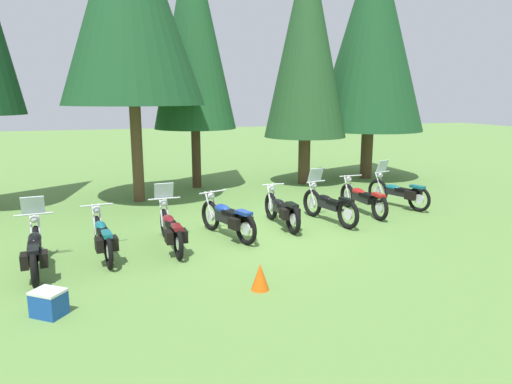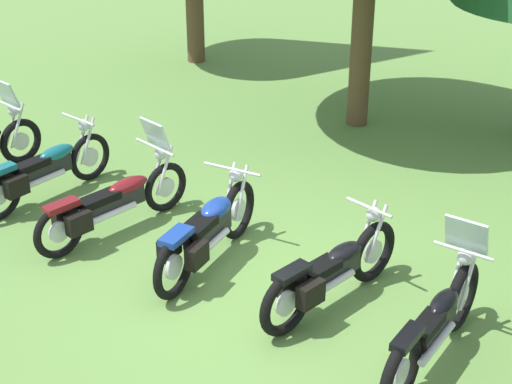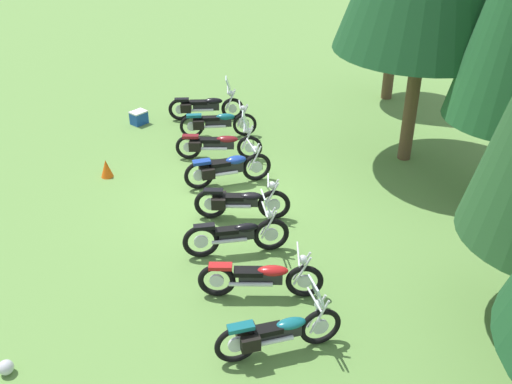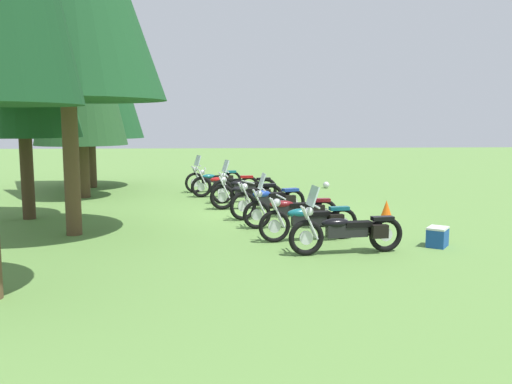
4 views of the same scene
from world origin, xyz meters
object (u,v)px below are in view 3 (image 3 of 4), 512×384
at_px(picnic_cooler, 139,117).
at_px(dropped_helmet, 6,367).
at_px(motorcycle_4, 240,202).
at_px(motorcycle_2, 218,144).
at_px(motorcycle_1, 217,122).
at_px(motorcycle_7, 278,332).
at_px(motorcycle_0, 205,106).
at_px(traffic_cone, 106,168).
at_px(motorcycle_6, 262,277).
at_px(motorcycle_3, 227,168).
at_px(motorcycle_5, 238,234).

distance_m(picnic_cooler, dropped_helmet, 10.10).
bearing_deg(motorcycle_4, motorcycle_2, 103.93).
bearing_deg(dropped_helmet, motorcycle_1, 166.57).
bearing_deg(motorcycle_7, motorcycle_0, 84.76).
bearing_deg(traffic_cone, motorcycle_2, 114.00).
bearing_deg(motorcycle_7, motorcycle_4, 83.36).
relative_size(motorcycle_2, traffic_cone, 4.94).
bearing_deg(motorcycle_2, picnic_cooler, 137.43).
height_order(motorcycle_6, picnic_cooler, motorcycle_6).
xyz_separation_m(motorcycle_0, motorcycle_1, (1.22, 0.52, -0.01)).
relative_size(motorcycle_3, dropped_helmet, 8.35).
bearing_deg(motorcycle_4, picnic_cooler, 122.21).
bearing_deg(motorcycle_2, motorcycle_6, -78.45).
relative_size(motorcycle_1, motorcycle_2, 0.95).
bearing_deg(motorcycle_4, dropped_helmet, -127.48).
height_order(traffic_cone, dropped_helmet, traffic_cone).
height_order(motorcycle_1, motorcycle_5, motorcycle_5).
distance_m(motorcycle_7, traffic_cone, 7.53).
relative_size(motorcycle_7, traffic_cone, 4.43).
bearing_deg(motorcycle_4, motorcycle_3, 104.40).
xyz_separation_m(motorcycle_3, motorcycle_4, (1.55, 0.50, -0.03)).
xyz_separation_m(motorcycle_0, traffic_cone, (3.88, -2.01, -0.22)).
bearing_deg(picnic_cooler, motorcycle_0, 103.01).
relative_size(motorcycle_5, motorcycle_7, 1.04).
relative_size(motorcycle_4, motorcycle_6, 0.93).
height_order(motorcycle_2, motorcycle_6, motorcycle_2).
bearing_deg(motorcycle_3, motorcycle_6, -95.88).
bearing_deg(dropped_helmet, traffic_cone, -177.39).
bearing_deg(motorcycle_4, motorcycle_1, 101.17).
bearing_deg(motorcycle_7, motorcycle_3, 84.37).
bearing_deg(motorcycle_3, motorcycle_5, -100.00).
relative_size(motorcycle_0, motorcycle_5, 1.06).
distance_m(motorcycle_1, motorcycle_7, 8.81).
relative_size(motorcycle_1, picnic_cooler, 3.75).
relative_size(motorcycle_2, dropped_helmet, 9.24).
bearing_deg(motorcycle_6, motorcycle_2, 101.95).
height_order(motorcycle_3, motorcycle_6, motorcycle_3).
height_order(motorcycle_0, motorcycle_2, motorcycle_0).
xyz_separation_m(motorcycle_0, motorcycle_3, (4.05, 1.16, 0.02)).
height_order(motorcycle_1, traffic_cone, motorcycle_1).
relative_size(motorcycle_0, motorcycle_3, 1.09).
bearing_deg(motorcycle_0, motorcycle_7, -81.60).
bearing_deg(motorcycle_0, motorcycle_3, -81.05).
bearing_deg(motorcycle_0, motorcycle_6, -81.41).
bearing_deg(traffic_cone, dropped_helmet, 2.61).
relative_size(motorcycle_0, picnic_cooler, 3.91).
distance_m(motorcycle_2, motorcycle_5, 4.42).
bearing_deg(motorcycle_5, motorcycle_6, -80.70).
xyz_separation_m(motorcycle_2, dropped_helmet, (7.90, -2.45, -0.33)).
bearing_deg(picnic_cooler, motorcycle_3, 41.49).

